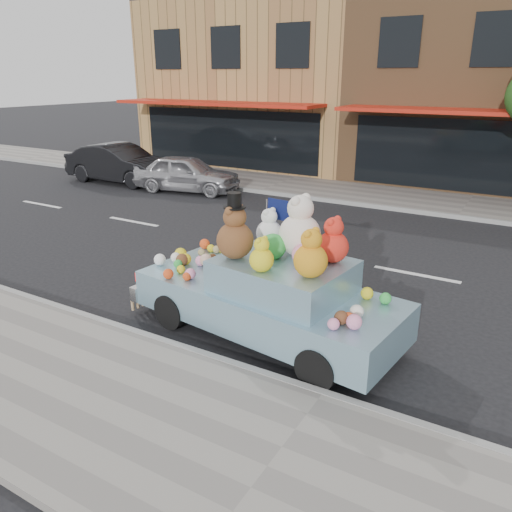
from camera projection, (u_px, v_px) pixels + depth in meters
The scene contains 10 objects.
ground at pixel (416, 275), 10.54m from camera, with size 120.00×120.00×0.00m, color black.
near_sidewalk at pixel (267, 471), 5.24m from camera, with size 60.00×3.00×0.12m, color gray.
far_sidewalk at pixel (466, 206), 15.79m from camera, with size 60.00×3.00×0.12m, color gray.
near_kerb at pixel (323, 396), 6.46m from camera, with size 60.00×0.12×0.13m, color gray.
far_kerb at pixel (458, 217), 14.57m from camera, with size 60.00×0.12×0.13m, color gray.
storefront_left at pixel (272, 82), 23.74m from camera, with size 10.00×9.80×7.30m.
storefront_mid at pixel (503, 84), 19.01m from camera, with size 10.00×9.80×7.30m.
car_silver at pixel (187, 173), 17.83m from camera, with size 1.54×3.83×1.30m, color #ACACB0.
car_dark at pixel (120, 164), 19.28m from camera, with size 1.57×4.49×1.48m, color black.
art_car at pixel (270, 288), 7.82m from camera, with size 4.67×2.30×2.36m.
Camera 1 is at (1.99, -10.15, 3.97)m, focal length 35.00 mm.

